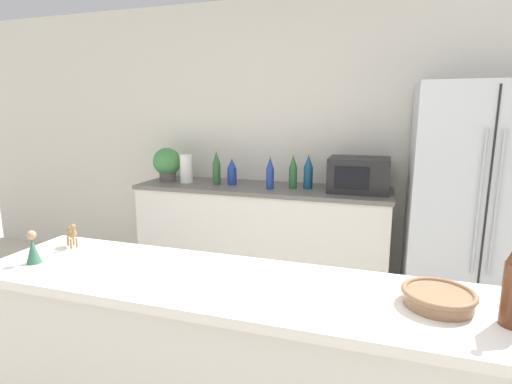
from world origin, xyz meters
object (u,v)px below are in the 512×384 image
object	(u,v)px
back_bottle_1	(308,172)
wise_man_figurine_blue	(33,249)
back_bottle_2	(293,172)
camel_figurine	(72,233)
microwave	(359,175)
back_bottle_0	(232,172)
back_bottle_3	(217,168)
back_bottle_4	(270,173)
fruit_bowl	(438,297)
paper_towel_roll	(186,169)
potted_plant	(167,163)
refrigerator	(475,205)

from	to	relation	value
back_bottle_1	wise_man_figurine_blue	world-z (taller)	back_bottle_1
back_bottle_2	camel_figurine	xyz separation A→B (m)	(-0.59, -1.91, -0.03)
microwave	back_bottle_0	size ratio (longest dim) A/B	1.98
back_bottle_3	back_bottle_4	distance (m)	0.53
wise_man_figurine_blue	back_bottle_3	bearing A→B (deg)	92.99
fruit_bowl	camel_figurine	bearing A→B (deg)	176.05
paper_towel_roll	back_bottle_3	size ratio (longest dim) A/B	0.85
back_bottle_0	wise_man_figurine_blue	xyz separation A→B (m)	(-0.03, -2.12, -0.01)
microwave	fruit_bowl	bearing A→B (deg)	-79.47
microwave	camel_figurine	world-z (taller)	microwave
microwave	back_bottle_0	world-z (taller)	microwave
back_bottle_1	fruit_bowl	xyz separation A→B (m)	(0.80, -2.04, -0.07)
back_bottle_1	wise_man_figurine_blue	bearing A→B (deg)	-108.44
potted_plant	camel_figurine	world-z (taller)	potted_plant
back_bottle_4	fruit_bowl	world-z (taller)	back_bottle_4
back_bottle_0	back_bottle_1	world-z (taller)	back_bottle_1
microwave	back_bottle_3	distance (m)	1.24
refrigerator	back_bottle_3	bearing A→B (deg)	178.84
refrigerator	back_bottle_1	distance (m)	1.28
back_bottle_0	fruit_bowl	xyz separation A→B (m)	(1.48, -2.02, -0.04)
fruit_bowl	wise_man_figurine_blue	size ratio (longest dim) A/B	1.65
paper_towel_roll	microwave	xyz separation A→B (m)	(1.54, 0.05, 0.01)
back_bottle_0	back_bottle_4	bearing A→B (deg)	-13.25
microwave	wise_man_figurine_blue	bearing A→B (deg)	-117.87
back_bottle_2	back_bottle_3	world-z (taller)	back_bottle_3
potted_plant	back_bottle_0	world-z (taller)	potted_plant
back_bottle_2	back_bottle_4	size ratio (longest dim) A/B	1.04
wise_man_figurine_blue	back_bottle_4	bearing A→B (deg)	78.54
fruit_bowl	paper_towel_roll	bearing A→B (deg)	134.05
back_bottle_3	wise_man_figurine_blue	xyz separation A→B (m)	(0.11, -2.10, -0.05)
back_bottle_0	paper_towel_roll	bearing A→B (deg)	-176.03
back_bottle_3	fruit_bowl	world-z (taller)	back_bottle_3
microwave	potted_plant	bearing A→B (deg)	-179.64
paper_towel_roll	back_bottle_3	bearing A→B (deg)	1.87
back_bottle_0	back_bottle_4	world-z (taller)	back_bottle_4
wise_man_figurine_blue	fruit_bowl	bearing A→B (deg)	3.97
back_bottle_1	back_bottle_3	world-z (taller)	back_bottle_3
back_bottle_2	back_bottle_3	bearing A→B (deg)	-178.61
back_bottle_3	fruit_bowl	xyz separation A→B (m)	(1.62, -1.99, -0.08)
back_bottle_0	wise_man_figurine_blue	bearing A→B (deg)	-90.83
back_bottle_4	microwave	bearing A→B (deg)	8.74
back_bottle_2	wise_man_figurine_blue	distance (m)	2.20
microwave	camel_figurine	distance (m)	2.24
paper_towel_roll	microwave	distance (m)	1.54
microwave	back_bottle_3	bearing A→B (deg)	-178.07
refrigerator	back_bottle_3	distance (m)	2.10
paper_towel_roll	fruit_bowl	xyz separation A→B (m)	(1.92, -1.98, -0.06)
back_bottle_1	fruit_bowl	bearing A→B (deg)	-68.69
back_bottle_3	camel_figurine	bearing A→B (deg)	-86.62
refrigerator	microwave	world-z (taller)	refrigerator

